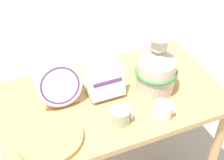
% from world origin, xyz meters
% --- Properties ---
extents(display_table, '(1.22, 0.70, 0.75)m').
position_xyz_m(display_table, '(0.00, 0.00, 0.64)').
color(display_table, tan).
rests_on(display_table, ground_plane).
extents(ceramic_vase, '(0.23, 0.23, 0.35)m').
position_xyz_m(ceramic_vase, '(0.24, -0.04, 0.89)').
color(ceramic_vase, beige).
rests_on(ceramic_vase, display_table).
extents(dish_rack_round_plates, '(0.23, 0.22, 0.25)m').
position_xyz_m(dish_rack_round_plates, '(-0.27, 0.09, 0.84)').
color(dish_rack_round_plates, tan).
rests_on(dish_rack_round_plates, display_table).
extents(dish_rack_square_plates, '(0.19, 0.21, 0.21)m').
position_xyz_m(dish_rack_square_plates, '(-0.03, 0.06, 0.81)').
color(dish_rack_square_plates, tan).
rests_on(dish_rack_square_plates, display_table).
extents(wicker_charger_stack, '(0.31, 0.31, 0.03)m').
position_xyz_m(wicker_charger_stack, '(-0.38, -0.17, 0.76)').
color(wicker_charger_stack, tan).
rests_on(wicker_charger_stack, display_table).
extents(mug_sage_glaze, '(0.11, 0.10, 0.08)m').
position_xyz_m(mug_sage_glaze, '(-0.03, -0.19, 0.79)').
color(mug_sage_glaze, '#9EB28E').
rests_on(mug_sage_glaze, display_table).
extents(mug_cream_glaze, '(0.11, 0.10, 0.08)m').
position_xyz_m(mug_cream_glaze, '(0.18, -0.24, 0.79)').
color(mug_cream_glaze, silver).
rests_on(mug_cream_glaze, display_table).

